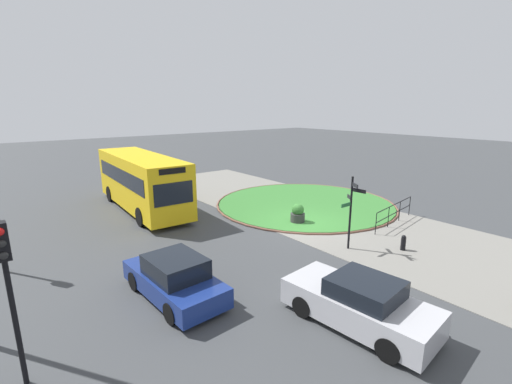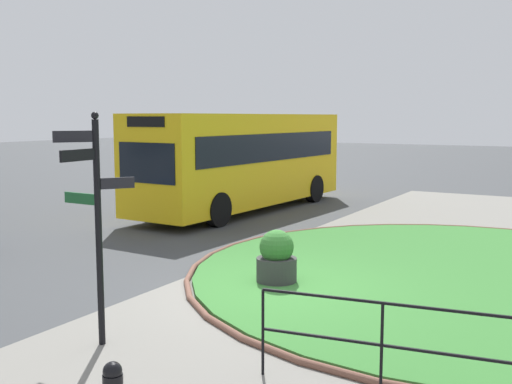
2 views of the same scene
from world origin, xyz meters
name	(u,v)px [view 2 (image 2 of 2)]	position (x,y,z in m)	size (l,w,h in m)	color
ground	(272,292)	(0.00, 0.00, 0.00)	(120.00, 120.00, 0.00)	#3D3F42
sidewalk_paving	(382,309)	(0.00, -2.05, 0.01)	(32.00, 7.91, 0.02)	gray
grass_island	(469,276)	(2.71, -2.91, 0.05)	(10.78, 10.78, 0.10)	#387A33
grass_kerb_ring	(469,276)	(2.71, -2.91, 0.06)	(11.09, 11.09, 0.11)	brown
signpost_directional	(95,212)	(-3.45, 0.85, 1.87)	(1.06, 0.92, 3.20)	black
railing_grass_edge	(449,344)	(-2.87, -3.70, 0.71)	(0.64, 4.27, 1.10)	black
bus_yellow	(244,159)	(8.02, 5.43, 1.73)	(9.54, 2.88, 3.23)	yellow
planter_near_signpost	(277,261)	(0.37, 0.11, 0.49)	(0.75, 0.75, 1.07)	#383838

